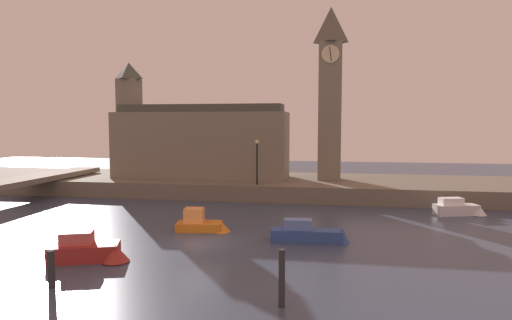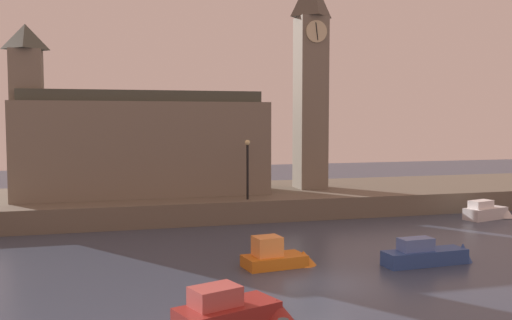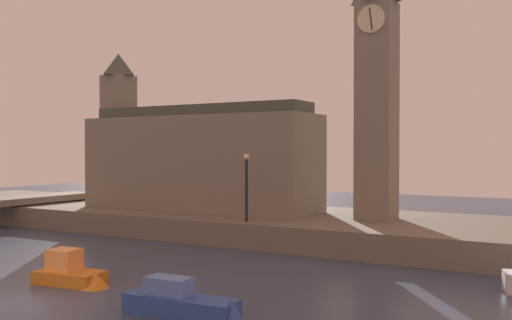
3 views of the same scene
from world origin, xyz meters
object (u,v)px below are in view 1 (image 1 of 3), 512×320
clock_tower (330,91)px  boat_patrol_orange (204,224)px  mooring_post_right (282,278)px  boat_dinghy_red (90,250)px  parliament_hall (196,141)px  boat_tour_blue (313,234)px  streetlamp (257,157)px  mooring_post_left (51,269)px  boat_ferry_white (460,208)px

clock_tower → boat_patrol_orange: 20.97m
mooring_post_right → boat_dinghy_red: 11.13m
parliament_hall → boat_patrol_orange: parliament_hall is taller
boat_patrol_orange → boat_tour_blue: 7.32m
parliament_hall → boat_tour_blue: 22.51m
boat_patrol_orange → clock_tower: bearing=65.0°
mooring_post_right → boat_patrol_orange: mooring_post_right is taller
streetlamp → mooring_post_left: 23.70m
clock_tower → boat_ferry_white: 16.36m
clock_tower → mooring_post_right: (-1.38, -28.20, -9.05)m
mooring_post_left → boat_ferry_white: 28.88m
mooring_post_left → mooring_post_right: size_ratio=0.71×
parliament_hall → boat_patrol_orange: (5.69, -16.32, -4.80)m
parliament_hall → boat_ferry_white: (23.64, -8.00, -4.75)m
parliament_hall → boat_ferry_white: 25.40m
streetlamp → mooring_post_left: streetlamp is taller
clock_tower → boat_dinghy_red: bearing=-115.9°
boat_ferry_white → boat_tour_blue: boat_ferry_white is taller
boat_dinghy_red → mooring_post_left: bearing=-84.2°
boat_tour_blue → boat_dinghy_red: bearing=-152.4°
mooring_post_left → boat_tour_blue: size_ratio=0.33×
mooring_post_left → boat_dinghy_red: size_ratio=0.36×
boat_ferry_white → boat_patrol_orange: bearing=-155.1°
streetlamp → mooring_post_left: (-4.94, -22.96, -3.22)m
boat_patrol_orange → boat_tour_blue: (7.16, -1.52, 0.00)m
clock_tower → boat_tour_blue: clock_tower is taller
mooring_post_right → boat_dinghy_red: (-10.34, 4.07, -0.57)m
boat_tour_blue → boat_patrol_orange: bearing=168.0°
parliament_hall → boat_dinghy_red: size_ratio=3.96×
clock_tower → mooring_post_left: (-11.34, -27.90, -9.37)m
parliament_hall → mooring_post_left: parliament_hall is taller
parliament_hall → boat_tour_blue: (12.86, -17.84, -4.80)m
parliament_hall → boat_patrol_orange: bearing=-70.8°
boat_patrol_orange → boat_dinghy_red: bearing=-118.0°
mooring_post_left → boat_ferry_white: size_ratio=0.39×
mooring_post_left → boat_dinghy_red: (-0.38, 3.77, -0.25)m
boat_dinghy_red → boat_patrol_orange: size_ratio=1.18×
clock_tower → mooring_post_left: 31.54m
parliament_hall → streetlamp: bearing=-31.7°
clock_tower → boat_patrol_orange: size_ratio=4.43×
clock_tower → mooring_post_right: bearing=-92.8°
clock_tower → boat_dinghy_red: size_ratio=3.75×
mooring_post_right → boat_patrol_orange: (-6.48, 11.35, -0.66)m
mooring_post_right → boat_ferry_white: bearing=59.8°
clock_tower → boat_dinghy_red: 28.50m
clock_tower → boat_ferry_white: size_ratio=4.11×
mooring_post_left → streetlamp: bearing=77.9°
boat_patrol_orange → mooring_post_right: bearing=-60.3°
boat_dinghy_red → boat_tour_blue: 12.44m
parliament_hall → boat_patrol_orange: 17.94m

